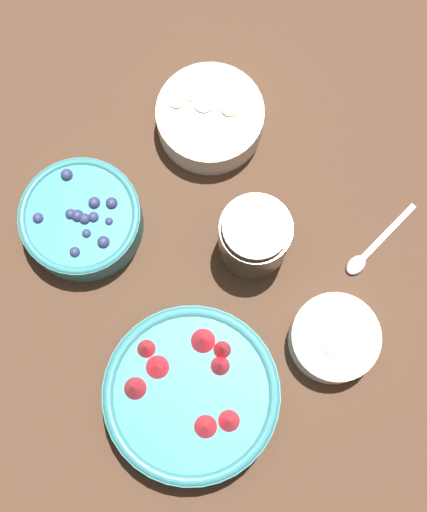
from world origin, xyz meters
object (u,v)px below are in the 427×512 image
Objects in this scene: jar_chocolate at (254,238)px; bowl_strawberries at (192,394)px; bowl_bananas at (210,117)px; bowl_cream at (335,338)px; bowl_blueberries at (82,219)px.

bowl_strawberries is at bearing -62.73° from jar_chocolate.
bowl_strawberries is 2.13× the size of jar_chocolate.
jar_chocolate reaches higher than bowl_bananas.
bowl_cream reaches higher than bowl_bananas.
bowl_blueberries is 0.23m from bowl_bananas.
jar_chocolate is (0.17, 0.16, 0.02)m from bowl_blueberries.
bowl_cream is at bearing 23.52° from bowl_blueberries.
bowl_blueberries is at bearing -156.48° from bowl_cream.
bowl_blueberries is at bearing -90.26° from bowl_bananas.
bowl_strawberries is at bearing -109.66° from bowl_cream.
bowl_strawberries is 0.38m from bowl_bananas.
bowl_strawberries is at bearing -44.31° from bowl_bananas.
bowl_bananas is 0.35m from bowl_cream.
bowl_bananas is 1.30× the size of bowl_cream.
jar_chocolate is (-0.10, 0.19, 0.01)m from bowl_strawberries.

